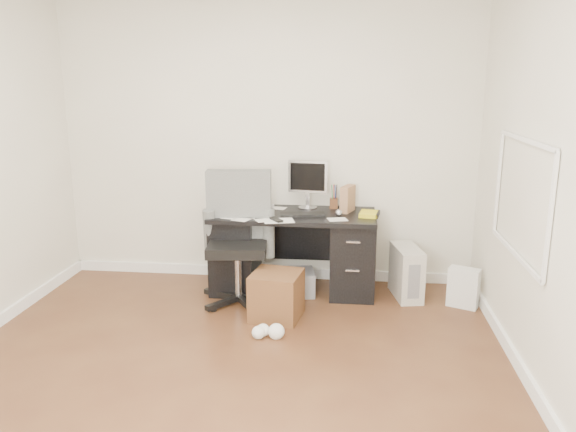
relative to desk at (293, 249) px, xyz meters
name	(u,v)px	position (x,y,z in m)	size (l,w,h in m)	color
ground	(225,377)	(-0.30, -1.65, -0.40)	(4.00, 4.00, 0.00)	#482717
room_shell	(223,128)	(-0.27, -1.62, 1.26)	(4.02, 4.02, 2.71)	beige
desk	(293,249)	(0.00, 0.00, 0.00)	(1.50, 0.70, 0.75)	black
loose_papers	(271,214)	(-0.20, -0.05, 0.35)	(1.10, 0.60, 0.00)	white
lcd_monitor	(308,184)	(0.12, 0.20, 0.59)	(0.37, 0.21, 0.47)	#B8B7BC
keyboard	(302,214)	(0.09, -0.09, 0.36)	(0.40, 0.14, 0.02)	black
computer_mouse	(339,213)	(0.42, -0.08, 0.38)	(0.07, 0.07, 0.07)	#B8B7BC
travel_mug	(223,204)	(-0.64, -0.07, 0.43)	(0.07, 0.07, 0.16)	navy
white_binder	(252,194)	(-0.41, 0.11, 0.50)	(0.12, 0.25, 0.29)	silver
magazine_file	(348,199)	(0.49, 0.11, 0.47)	(0.10, 0.21, 0.24)	#906546
pen_cup	(334,196)	(0.36, 0.24, 0.46)	(0.10, 0.10, 0.23)	#572E19
yellow_book	(369,214)	(0.69, -0.04, 0.37)	(0.17, 0.21, 0.04)	yellow
paper_remote	(279,220)	(-0.10, -0.30, 0.36)	(0.26, 0.21, 0.02)	white
office_chair	(238,240)	(-0.46, -0.35, 0.18)	(0.66, 0.66, 1.17)	#4C4E4B
pc_tower	(406,272)	(1.04, -0.06, -0.16)	(0.21, 0.47, 0.47)	#AEA89D
shopping_bag	(463,288)	(1.52, -0.24, -0.22)	(0.26, 0.18, 0.35)	silver
wicker_basket	(277,295)	(-0.08, -0.65, -0.20)	(0.39, 0.39, 0.39)	#4C3016
desk_printer	(294,282)	(0.01, -0.10, -0.29)	(0.38, 0.31, 0.22)	slate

